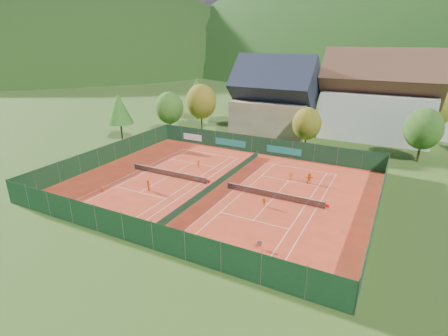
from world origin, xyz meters
TOP-DOWN VIEW (x-y plane):
  - ground at (0.00, 0.00)m, footprint 600.00×600.00m
  - clay_pad at (0.00, 0.00)m, footprint 40.00×32.00m
  - court_markings_left at (-8.00, 0.00)m, footprint 11.03×23.83m
  - court_markings_right at (8.00, 0.00)m, footprint 11.03×23.83m
  - tennis_net_left at (-7.85, 0.00)m, footprint 13.30×0.10m
  - tennis_net_right at (8.15, 0.00)m, footprint 13.30×0.10m
  - court_divider at (0.00, 0.00)m, footprint 0.03×28.80m
  - fence_north at (-0.46, 15.99)m, footprint 40.00×0.10m
  - fence_south at (0.00, -16.00)m, footprint 40.00×0.04m
  - fence_west at (-20.00, 0.00)m, footprint 0.04×32.00m
  - fence_east at (20.00, 0.05)m, footprint 0.09×32.00m
  - chalet at (-3.00, 30.00)m, footprint 16.20×12.00m
  - hotel_block_a at (16.00, 36.00)m, footprint 21.60×11.00m
  - tree_west_front at (-22.00, 20.00)m, footprint 5.72×5.72m
  - tree_west_mid at (-18.00, 26.00)m, footprint 6.44×6.44m
  - tree_west_back at (-24.00, 34.00)m, footprint 5.60×5.60m
  - tree_center at (6.00, 22.00)m, footprint 5.01×5.01m
  - tree_east_front at (24.00, 24.00)m, footprint 5.72×5.72m
  - tree_west_side at (-28.00, 12.00)m, footprint 5.04×5.04m
  - tree_east_back at (26.00, 40.00)m, footprint 7.15×7.15m
  - mountain_backdrop at (28.54, 233.48)m, footprint 820.00×530.00m
  - ball_hopper at (10.67, -11.18)m, footprint 0.34×0.34m
  - loose_ball_0 at (-11.39, -5.20)m, footprint 0.07×0.07m
  - loose_ball_1 at (6.35, -8.67)m, footprint 0.07×0.07m
  - loose_ball_2 at (1.77, 4.76)m, footprint 0.07×0.07m
  - player_left_near at (-12.12, -8.83)m, footprint 0.47×0.31m
  - player_left_mid at (-7.31, -5.51)m, footprint 0.94×0.92m
  - player_left_far at (-6.05, 5.08)m, footprint 0.90×0.66m
  - player_right_near at (7.78, -2.70)m, footprint 0.81×0.62m
  - player_right_far_a at (8.12, 6.82)m, footprint 0.65×0.49m
  - player_right_far_b at (10.70, 6.82)m, footprint 1.48×0.77m

SIDE VIEW (x-z plane):
  - mountain_backdrop at x=28.54m, z-range -160.64..81.36m
  - ground at x=0.00m, z-range -0.02..-0.02m
  - clay_pad at x=0.00m, z-range 0.00..0.01m
  - court_markings_left at x=-8.00m, z-range 0.01..0.01m
  - court_markings_right at x=8.00m, z-range 0.01..0.01m
  - loose_ball_0 at x=-11.39m, z-range 0.00..0.07m
  - loose_ball_1 at x=6.35m, z-range 0.00..0.07m
  - loose_ball_2 at x=1.77m, z-range 0.00..0.07m
  - court_divider at x=0.00m, z-range 0.00..1.00m
  - tennis_net_left at x=-7.85m, z-range 0.00..1.02m
  - tennis_net_right at x=8.15m, z-range 0.00..1.02m
  - ball_hopper at x=10.67m, z-range 0.16..0.96m
  - player_right_far_a at x=8.12m, z-range 0.00..1.19m
  - player_left_far at x=-6.05m, z-range 0.00..1.24m
  - player_left_near at x=-12.12m, z-range 0.00..1.26m
  - player_right_near at x=7.78m, z-range 0.00..1.28m
  - player_right_far_b at x=10.70m, z-range 0.00..1.53m
  - player_left_mid at x=-7.31m, z-range 0.00..1.53m
  - fence_north at x=-0.46m, z-range -0.03..2.97m
  - fence_east at x=20.00m, z-range -0.02..2.98m
  - fence_south at x=0.00m, z-range 0.00..3.00m
  - fence_west at x=-20.00m, z-range 0.00..3.00m
  - tree_center at x=6.00m, z-range 0.92..8.52m
  - tree_west_front at x=-22.00m, z-range 1.05..9.74m
  - tree_east_front at x=24.00m, z-range 1.05..9.74m
  - tree_west_side at x=-28.00m, z-range 1.56..10.56m
  - tree_west_mid at x=-18.00m, z-range 1.18..10.96m
  - chalet at x=-3.00m, z-range -1.38..14.62m
  - tree_west_back at x=-24.00m, z-range 1.74..11.74m
  - tree_east_back at x=26.00m, z-range 1.31..12.18m
  - hotel_block_a at x=16.00m, z-range -1.24..16.01m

